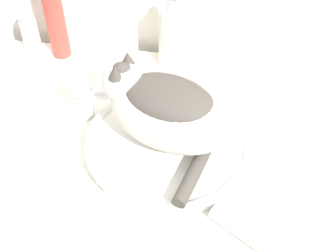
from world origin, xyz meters
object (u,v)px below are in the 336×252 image
(deodorant_stick, at_px, (30,32))
(soap_bar, at_px, (45,160))
(cat, at_px, (165,109))
(cream_tube, at_px, (253,238))
(faucet, at_px, (87,95))
(shampoo_bottle_tall, at_px, (55,18))
(soap_pump_bottle, at_px, (172,37))

(deodorant_stick, xyz_separation_m, soap_bar, (0.15, -0.37, -0.05))
(cat, bearing_deg, cream_tube, 153.06)
(faucet, height_order, deodorant_stick, faucet)
(cream_tube, xyz_separation_m, soap_bar, (-0.44, 0.13, -0.00))
(shampoo_bottle_tall, bearing_deg, soap_pump_bottle, 0.00)
(cream_tube, bearing_deg, soap_bar, 163.55)
(deodorant_stick, bearing_deg, soap_bar, -67.98)
(faucet, relative_size, shampoo_bottle_tall, 0.66)
(soap_bar, bearing_deg, deodorant_stick, 112.02)
(soap_pump_bottle, distance_m, soap_bar, 0.44)
(faucet, xyz_separation_m, soap_pump_bottle, (0.16, 0.22, 0.01))
(cat, xyz_separation_m, shampoo_bottle_tall, (-0.32, 0.30, -0.02))
(cream_tube, bearing_deg, faucet, 143.67)
(soap_pump_bottle, bearing_deg, cat, -85.51)
(soap_pump_bottle, distance_m, cream_tube, 0.55)
(faucet, xyz_separation_m, shampoo_bottle_tall, (-0.13, 0.22, 0.04))
(cat, height_order, soap_bar, cat)
(cat, xyz_separation_m, deodorant_stick, (-0.40, 0.30, -0.07))
(deodorant_stick, bearing_deg, cream_tube, -40.23)
(faucet, distance_m, soap_bar, 0.17)
(faucet, bearing_deg, soap_bar, -89.73)
(cream_tube, height_order, soap_bar, cream_tube)
(cat, distance_m, shampoo_bottle_tall, 0.44)
(soap_pump_bottle, xyz_separation_m, deodorant_stick, (-0.37, 0.00, -0.02))
(cat, height_order, deodorant_stick, cat)
(soap_pump_bottle, xyz_separation_m, cream_tube, (0.21, -0.50, -0.07))
(soap_pump_bottle, relative_size, deodorant_stick, 1.57)
(cat, relative_size, cream_tube, 1.77)
(soap_pump_bottle, relative_size, cream_tube, 1.20)
(soap_bar, bearing_deg, faucet, 67.88)
(cat, relative_size, shampoo_bottle_tall, 1.26)
(soap_pump_bottle, distance_m, shampoo_bottle_tall, 0.30)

